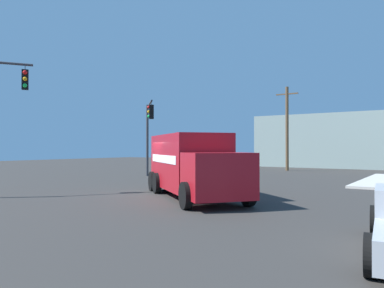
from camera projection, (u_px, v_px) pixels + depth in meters
name	position (u px, v px, depth m)	size (l,w,h in m)	color
ground_plane	(166.00, 193.00, 18.37)	(100.00, 100.00, 0.00)	#33302D
delivery_truck	(193.00, 164.00, 16.65)	(7.50, 6.71, 2.84)	#AD141E
traffic_light_primary	(149.00, 128.00, 27.64)	(3.42, 3.47, 5.63)	#38383D
utility_pole	(287.00, 127.00, 35.95)	(2.20, 0.30, 8.17)	brown
building_backdrop	(356.00, 141.00, 40.75)	(21.56, 6.00, 5.99)	gray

